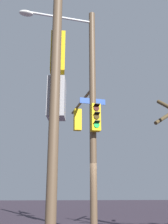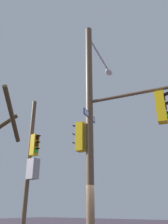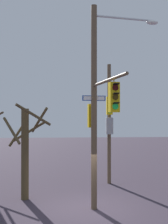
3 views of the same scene
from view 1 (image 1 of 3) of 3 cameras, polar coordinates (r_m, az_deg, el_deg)
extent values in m
cylinder|color=brown|center=(10.97, 1.88, 0.37)|extent=(0.27, 0.27, 9.31)
cylinder|color=silver|center=(12.57, -5.13, 19.49)|extent=(0.62, 2.91, 0.10)
ellipsoid|color=silver|center=(12.42, -12.26, 19.90)|extent=(0.46, 0.65, 0.20)
cylinder|color=brown|center=(13.03, -0.62, 2.06)|extent=(3.80, 0.80, 0.12)
cube|color=gold|center=(13.48, -1.38, -1.68)|extent=(0.36, 0.40, 1.10)
cylinder|color=#2F0403|center=(13.72, -1.53, -0.48)|extent=(0.07, 0.22, 0.22)
cube|color=black|center=(13.83, -1.59, -0.09)|extent=(0.19, 0.23, 0.06)
cylinder|color=#352504|center=(13.63, -1.54, -1.85)|extent=(0.07, 0.22, 0.22)
cube|color=black|center=(13.73, -1.60, -1.45)|extent=(0.19, 0.23, 0.06)
cylinder|color=#19D147|center=(13.55, -1.55, -3.24)|extent=(0.07, 0.22, 0.22)
cube|color=black|center=(13.65, -1.62, -2.82)|extent=(0.19, 0.23, 0.06)
cylinder|color=brown|center=(13.65, -1.36, 0.86)|extent=(0.04, 0.04, 0.15)
cube|color=gold|center=(10.53, 2.47, -1.20)|extent=(0.35, 0.40, 1.10)
cylinder|color=#2F0403|center=(10.48, 2.69, 0.83)|extent=(0.06, 0.22, 0.22)
cube|color=black|center=(10.44, 2.79, 1.58)|extent=(0.19, 0.23, 0.06)
cylinder|color=#352504|center=(10.38, 2.71, -0.96)|extent=(0.06, 0.22, 0.22)
cube|color=black|center=(10.34, 2.81, -0.21)|extent=(0.19, 0.23, 0.06)
cylinder|color=#19D147|center=(10.29, 2.74, -2.79)|extent=(0.06, 0.22, 0.22)
cube|color=black|center=(10.25, 2.84, -2.04)|extent=(0.19, 0.23, 0.06)
cube|color=navy|center=(11.09, 1.86, 2.31)|extent=(0.22, 1.09, 0.24)
cube|color=white|center=(11.11, 1.84, 2.28)|extent=(0.18, 0.99, 0.18)
cylinder|color=brown|center=(6.22, -6.20, 5.06)|extent=(0.23, 0.23, 7.47)
cube|color=#99999E|center=(6.53, -5.86, 2.88)|extent=(0.56, 0.47, 1.00)
cube|color=gold|center=(7.00, -5.60, 12.54)|extent=(0.30, 0.36, 1.10)
cylinder|color=#2F0403|center=(7.31, -5.51, 14.24)|extent=(0.03, 0.22, 0.22)
cube|color=black|center=(7.44, -5.47, 14.74)|extent=(0.16, 0.21, 0.06)
cylinder|color=#352504|center=(7.14, -5.58, 11.90)|extent=(0.03, 0.22, 0.22)
cube|color=black|center=(7.27, -5.55, 12.45)|extent=(0.16, 0.21, 0.06)
cylinder|color=#19D147|center=(6.99, -5.66, 9.45)|extent=(0.03, 0.22, 0.22)
cube|color=black|center=(7.11, -5.63, 10.05)|extent=(0.16, 0.21, 0.06)
camera|label=2|loc=(16.80, 24.65, -14.20)|focal=36.55mm
camera|label=3|loc=(23.27, 1.42, -9.66)|focal=44.27mm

